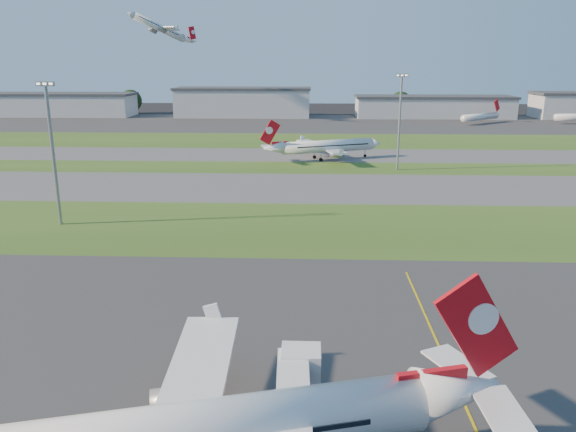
# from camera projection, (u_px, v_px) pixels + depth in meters

# --- Properties ---
(ground) EXTENTS (700.00, 700.00, 0.00)m
(ground) POSITION_uv_depth(u_px,v_px,m) (404.00, 391.00, 51.68)
(ground) COLOR black
(ground) RESTS_ON ground
(apron_near) EXTENTS (300.00, 70.00, 0.01)m
(apron_near) POSITION_uv_depth(u_px,v_px,m) (404.00, 391.00, 51.68)
(apron_near) COLOR #333335
(apron_near) RESTS_ON ground
(grass_strip_a) EXTENTS (300.00, 34.00, 0.01)m
(grass_strip_a) POSITION_uv_depth(u_px,v_px,m) (359.00, 228.00, 101.71)
(grass_strip_a) COLOR #32521B
(grass_strip_a) RESTS_ON ground
(taxiway_a) EXTENTS (300.00, 32.00, 0.01)m
(taxiway_a) POSITION_uv_depth(u_px,v_px,m) (348.00, 188.00, 133.46)
(taxiway_a) COLOR #515154
(taxiway_a) RESTS_ON ground
(grass_strip_b) EXTENTS (300.00, 18.00, 0.01)m
(grass_strip_b) POSITION_uv_depth(u_px,v_px,m) (342.00, 168.00, 157.52)
(grass_strip_b) COLOR #32521B
(grass_strip_b) RESTS_ON ground
(taxiway_b) EXTENTS (300.00, 26.00, 0.01)m
(taxiway_b) POSITION_uv_depth(u_px,v_px,m) (339.00, 155.00, 178.69)
(taxiway_b) COLOR #515154
(taxiway_b) RESTS_ON ground
(grass_strip_c) EXTENTS (300.00, 40.00, 0.01)m
(grass_strip_c) POSITION_uv_depth(u_px,v_px,m) (335.00, 141.00, 210.44)
(grass_strip_c) COLOR #32521B
(grass_strip_c) RESTS_ON ground
(apron_far) EXTENTS (400.00, 80.00, 0.01)m
(apron_far) POSITION_uv_depth(u_px,v_px,m) (330.00, 123.00, 268.17)
(apron_far) COLOR #333335
(apron_far) RESTS_ON ground
(yellow_line) EXTENTS (0.25, 60.00, 0.02)m
(yellow_line) POSITION_uv_depth(u_px,v_px,m) (459.00, 392.00, 51.48)
(yellow_line) COLOR gold
(yellow_line) RESTS_ON ground
(airliner_taxiing) EXTENTS (34.33, 29.15, 11.33)m
(airliner_taxiing) POSITION_uv_depth(u_px,v_px,m) (327.00, 147.00, 169.94)
(airliner_taxiing) COLOR white
(airliner_taxiing) RESTS_ON ground
(airliner_departing) EXTENTS (26.11, 22.91, 10.17)m
(airliner_departing) POSITION_uv_depth(u_px,v_px,m) (160.00, 28.00, 260.68)
(airliner_departing) COLOR white
(mini_jet_near) EXTENTS (23.16, 19.55, 9.48)m
(mini_jet_near) POSITION_uv_depth(u_px,v_px,m) (480.00, 117.00, 265.42)
(mini_jet_near) COLOR white
(mini_jet_near) RESTS_ON ground
(light_mast_west) EXTENTS (3.20, 0.70, 25.80)m
(light_mast_west) POSITION_uv_depth(u_px,v_px,m) (52.00, 145.00, 99.90)
(light_mast_west) COLOR gray
(light_mast_west) RESTS_ON ground
(light_mast_centre) EXTENTS (3.20, 0.70, 25.80)m
(light_mast_centre) POSITION_uv_depth(u_px,v_px,m) (400.00, 116.00, 151.01)
(light_mast_centre) COLOR gray
(light_mast_centre) RESTS_ON ground
(hangar_far_west) EXTENTS (91.80, 23.00, 12.20)m
(hangar_far_west) POSITION_uv_depth(u_px,v_px,m) (49.00, 104.00, 301.32)
(hangar_far_west) COLOR #A1A4A9
(hangar_far_west) RESTS_ON ground
(hangar_west) EXTENTS (71.40, 23.00, 15.20)m
(hangar_west) POSITION_uv_depth(u_px,v_px,m) (243.00, 102.00, 296.76)
(hangar_west) COLOR #A1A4A9
(hangar_west) RESTS_ON ground
(hangar_east) EXTENTS (81.60, 23.00, 11.20)m
(hangar_east) POSITION_uv_depth(u_px,v_px,m) (433.00, 107.00, 293.34)
(hangar_east) COLOR #A1A4A9
(hangar_east) RESTS_ON ground
(tree_west) EXTENTS (12.10, 12.10, 13.20)m
(tree_west) POSITION_uv_depth(u_px,v_px,m) (131.00, 101.00, 313.90)
(tree_west) COLOR black
(tree_west) RESTS_ON ground
(tree_mid_west) EXTENTS (9.90, 9.90, 10.80)m
(tree_mid_west) POSITION_uv_depth(u_px,v_px,m) (291.00, 104.00, 306.84)
(tree_mid_west) COLOR black
(tree_mid_west) RESTS_ON ground
(tree_mid_east) EXTENTS (11.55, 11.55, 12.60)m
(tree_mid_east) POSITION_uv_depth(u_px,v_px,m) (401.00, 102.00, 307.09)
(tree_mid_east) COLOR black
(tree_mid_east) RESTS_ON ground
(tree_east) EXTENTS (10.45, 10.45, 11.40)m
(tree_east) POSITION_uv_depth(u_px,v_px,m) (541.00, 104.00, 302.37)
(tree_east) COLOR black
(tree_east) RESTS_ON ground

